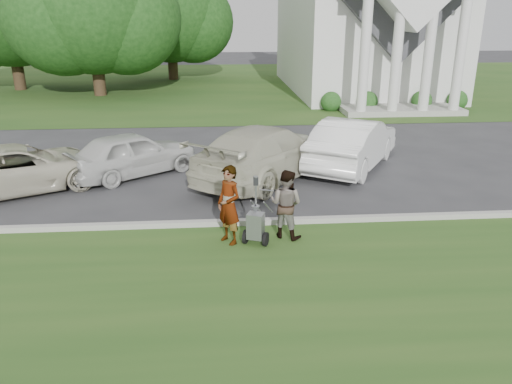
{
  "coord_description": "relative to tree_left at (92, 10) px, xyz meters",
  "views": [
    {
      "loc": [
        -0.59,
        -10.7,
        4.89
      ],
      "look_at": [
        0.24,
        0.0,
        1.06
      ],
      "focal_mm": 35.0,
      "sensor_mm": 36.0,
      "label": 1
    }
  ],
  "objects": [
    {
      "name": "ground",
      "position": [
        8.01,
        -21.99,
        -5.11
      ],
      "size": [
        120.0,
        120.0,
        0.0
      ],
      "primitive_type": "plane",
      "color": "#333335",
      "rests_on": "ground"
    },
    {
      "name": "tree_far",
      "position": [
        -6.0,
        3.0,
        0.58
      ],
      "size": [
        11.64,
        9.2,
        10.73
      ],
      "color": "#332316",
      "rests_on": "ground"
    },
    {
      "name": "car_a",
      "position": [
        1.69,
        -18.37,
        -4.43
      ],
      "size": [
        5.38,
        4.28,
        1.36
      ],
      "primitive_type": "imported",
      "rotation": [
        0.0,
        0.0,
        2.06
      ],
      "color": "beige",
      "rests_on": "ground"
    },
    {
      "name": "parking_meter_near",
      "position": [
        8.23,
        -22.21,
        -4.16
      ],
      "size": [
        0.11,
        0.1,
        1.51
      ],
      "color": "gray",
      "rests_on": "ground"
    },
    {
      "name": "church_lawn",
      "position": [
        8.01,
        5.01,
        -5.11
      ],
      "size": [
        80.0,
        30.0,
        0.01
      ],
      "primitive_type": "cube",
      "color": "#254B19",
      "rests_on": "ground"
    },
    {
      "name": "tree_back",
      "position": [
        4.0,
        8.0,
        -0.38
      ],
      "size": [
        9.61,
        7.6,
        8.89
      ],
      "color": "#332316",
      "rests_on": "ground"
    },
    {
      "name": "curb",
      "position": [
        8.01,
        -21.44,
        -5.04
      ],
      "size": [
        80.0,
        0.18,
        0.15
      ],
      "primitive_type": "cube",
      "color": "#9E9E93",
      "rests_on": "ground"
    },
    {
      "name": "tree_left",
      "position": [
        0.0,
        0.0,
        0.0
      ],
      "size": [
        10.63,
        8.4,
        9.71
      ],
      "color": "#332316",
      "rests_on": "ground"
    },
    {
      "name": "car_c",
      "position": [
        8.9,
        -17.76,
        -4.27
      ],
      "size": [
        5.4,
        5.99,
        1.67
      ],
      "primitive_type": "imported",
      "rotation": [
        0.0,
        0.0,
        2.48
      ],
      "color": "beige",
      "rests_on": "ground"
    },
    {
      "name": "car_d",
      "position": [
        11.9,
        -16.77,
        -4.28
      ],
      "size": [
        4.17,
        5.24,
        1.67
      ],
      "primitive_type": "imported",
      "rotation": [
        0.0,
        0.0,
        2.59
      ],
      "color": "white",
      "rests_on": "ground"
    },
    {
      "name": "striping_cart",
      "position": [
        8.21,
        -22.53,
        -4.68
      ],
      "size": [
        0.81,
        1.17,
        1.01
      ],
      "rotation": [
        0.0,
        0.0,
        -0.37
      ],
      "color": "black",
      "rests_on": "ground"
    },
    {
      "name": "car_b",
      "position": [
        4.69,
        -17.13,
        -4.4
      ],
      "size": [
        4.35,
        3.88,
        1.43
      ],
      "primitive_type": "imported",
      "rotation": [
        0.0,
        0.0,
        2.22
      ],
      "color": "silver",
      "rests_on": "ground"
    },
    {
      "name": "grass_strip",
      "position": [
        8.01,
        -24.99,
        -5.11
      ],
      "size": [
        80.0,
        7.0,
        0.01
      ],
      "primitive_type": "cube",
      "color": "#254B19",
      "rests_on": "ground"
    },
    {
      "name": "person_right",
      "position": [
        8.92,
        -22.19,
        -4.3
      ],
      "size": [
        0.99,
        0.94,
        1.61
      ],
      "primitive_type": "imported",
      "rotation": [
        0.0,
        0.0,
        2.57
      ],
      "color": "#999999",
      "rests_on": "ground"
    },
    {
      "name": "person_left",
      "position": [
        7.62,
        -22.4,
        -4.21
      ],
      "size": [
        0.74,
        0.78,
        1.79
      ],
      "primitive_type": "imported",
      "rotation": [
        0.0,
        0.0,
        -0.89
      ],
      "color": "#999999",
      "rests_on": "ground"
    }
  ]
}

